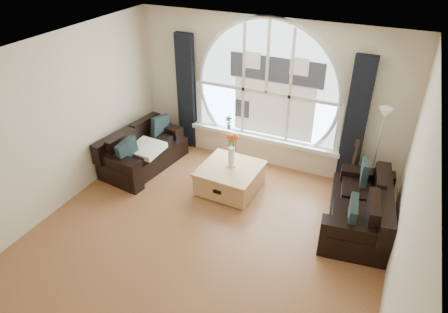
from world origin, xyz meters
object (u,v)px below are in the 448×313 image
(sofa_right, at_px, (360,205))
(guitar, at_px, (354,165))
(floor_lamp, at_px, (376,153))
(coffee_chest, at_px, (230,177))
(potted_plant, at_px, (229,122))
(sofa_left, at_px, (143,147))
(vase_flowers, at_px, (231,146))

(sofa_right, xyz_separation_m, guitar, (-0.26, 0.89, 0.13))
(guitar, bearing_deg, floor_lamp, 23.29)
(coffee_chest, relative_size, potted_plant, 3.68)
(sofa_right, relative_size, potted_plant, 6.29)
(sofa_right, bearing_deg, sofa_left, 170.70)
(sofa_right, xyz_separation_m, potted_plant, (-2.68, 1.19, 0.28))
(coffee_chest, xyz_separation_m, floor_lamp, (2.20, 0.85, 0.56))
(sofa_right, xyz_separation_m, coffee_chest, (-2.15, 0.08, -0.16))
(sofa_left, height_order, potted_plant, potted_plant)
(coffee_chest, bearing_deg, vase_flowers, 101.14)
(coffee_chest, distance_m, floor_lamp, 2.43)
(floor_lamp, height_order, potted_plant, floor_lamp)
(sofa_left, bearing_deg, coffee_chest, 7.17)
(coffee_chest, height_order, vase_flowers, vase_flowers)
(coffee_chest, xyz_separation_m, guitar, (1.90, 0.81, 0.29))
(guitar, bearing_deg, sofa_left, -152.38)
(floor_lamp, bearing_deg, vase_flowers, -160.32)
(sofa_left, xyz_separation_m, sofa_right, (3.93, -0.10, 0.00))
(sofa_right, relative_size, floor_lamp, 1.05)
(guitar, xyz_separation_m, potted_plant, (-2.42, 0.30, 0.15))
(floor_lamp, bearing_deg, sofa_left, -168.11)
(sofa_left, relative_size, guitar, 1.55)
(sofa_left, distance_m, potted_plant, 1.68)
(vase_flowers, height_order, potted_plant, vase_flowers)
(sofa_right, xyz_separation_m, vase_flowers, (-2.16, 0.14, 0.43))
(vase_flowers, bearing_deg, sofa_right, -3.74)
(vase_flowers, bearing_deg, guitar, 21.44)
(floor_lamp, xyz_separation_m, potted_plant, (-2.73, 0.26, -0.12))
(floor_lamp, height_order, guitar, floor_lamp)
(vase_flowers, xyz_separation_m, guitar, (1.91, 0.75, -0.30))
(sofa_left, bearing_deg, floor_lamp, 19.63)
(sofa_left, distance_m, coffee_chest, 1.78)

